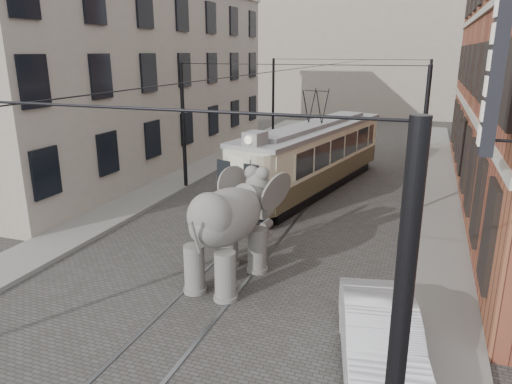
% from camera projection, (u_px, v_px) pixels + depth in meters
% --- Properties ---
extents(ground, '(120.00, 120.00, 0.00)m').
position_uv_depth(ground, '(250.00, 249.00, 16.18)').
color(ground, '#403E3B').
extents(tram_rails, '(1.54, 80.00, 0.02)m').
position_uv_depth(tram_rails, '(250.00, 249.00, 16.18)').
color(tram_rails, slate).
rests_on(tram_rails, ground).
extents(sidewalk_right, '(2.00, 60.00, 0.15)m').
position_uv_depth(sidewalk_right, '(437.00, 274.00, 14.22)').
color(sidewalk_right, slate).
rests_on(sidewalk_right, ground).
extents(sidewalk_left, '(2.00, 60.00, 0.15)m').
position_uv_depth(sidewalk_left, '(92.00, 225.00, 18.27)').
color(sidewalk_left, slate).
rests_on(sidewalk_left, ground).
extents(stucco_building, '(7.00, 24.00, 10.00)m').
position_uv_depth(stucco_building, '(131.00, 78.00, 27.34)').
color(stucco_building, gray).
rests_on(stucco_building, ground).
extents(distant_block, '(28.00, 10.00, 14.00)m').
position_uv_depth(distant_block, '(381.00, 46.00, 50.29)').
color(distant_block, gray).
rests_on(distant_block, ground).
extents(catenary, '(11.00, 30.20, 6.00)m').
position_uv_depth(catenary, '(287.00, 138.00, 19.91)').
color(catenary, black).
rests_on(catenary, ground).
extents(tram, '(4.92, 12.31, 4.78)m').
position_uv_depth(tram, '(314.00, 141.00, 22.52)').
color(tram, beige).
rests_on(tram, ground).
extents(elephant, '(3.33, 5.31, 3.07)m').
position_uv_depth(elephant, '(227.00, 232.00, 13.55)').
color(elephant, slate).
rests_on(elephant, ground).
extents(parked_car, '(2.45, 4.61, 1.44)m').
position_uv_depth(parked_car, '(380.00, 339.00, 9.90)').
color(parked_car, silver).
rests_on(parked_car, ground).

